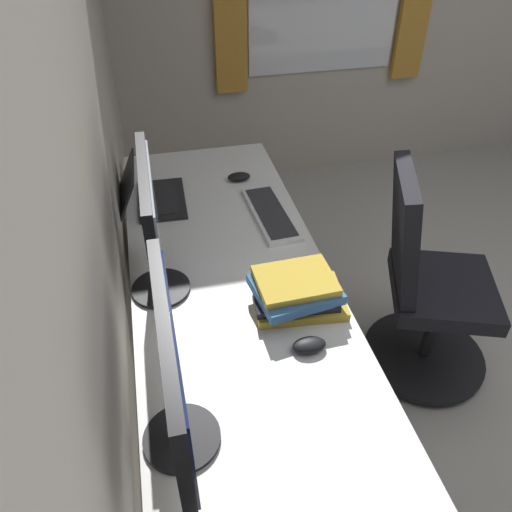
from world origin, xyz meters
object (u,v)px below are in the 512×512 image
Objects in this scene: keyboard_main at (271,213)px; mouse_spare at (309,345)px; mouse_main at (239,177)px; monitor_secondary at (152,226)px; laptop_leftmost at (148,194)px; book_stack_near at (296,292)px; monitor_primary at (173,376)px; drawer_pedestal at (212,286)px; office_chair at (425,289)px.

keyboard_main is 0.73m from mouse_spare.
mouse_main is at bearing 0.32° from mouse_spare.
mouse_spare is at bearing 174.92° from keyboard_main.
monitor_secondary is 4.78× the size of mouse_spare.
monitor_secondary is 4.78× the size of mouse_main.
mouse_spare is at bearing -179.68° from mouse_main.
laptop_leftmost is (0.57, 0.01, -0.22)m from monitor_secondary.
mouse_main is 0.84m from book_stack_near.
mouse_spare is at bearing -62.01° from monitor_primary.
book_stack_near is (0.20, -0.02, 0.04)m from mouse_spare.
drawer_pedestal is 0.51m from laptop_leftmost.
mouse_main is 1.00× the size of mouse_spare.
laptop_leftmost reaches higher than keyboard_main.
book_stack_near is at bearing -111.65° from monitor_secondary.
book_stack_near reaches higher than mouse_spare.
office_chair is at bearing -58.96° from monitor_primary.
monitor_primary reaches higher than drawer_pedestal.
keyboard_main is at bearing -5.22° from book_stack_near.
keyboard_main is at bearing -53.20° from monitor_secondary.
laptop_leftmost is at bearing 66.07° from keyboard_main.
monitor_primary reaches higher than laptop_leftmost.
mouse_spare is 0.11× the size of office_chair.
monitor_secondary is 0.61m from mouse_spare.
mouse_main is at bearing 48.19° from office_chair.
monitor_secondary is 0.61m from laptop_leftmost.
mouse_main and mouse_spare have the same top height.
monitor_secondary is 0.65m from keyboard_main.
mouse_main is (0.26, -0.19, 0.40)m from drawer_pedestal.
drawer_pedestal is 0.90m from mouse_spare.
drawer_pedestal is at bearing -28.13° from monitor_secondary.
monitor_primary is 5.26× the size of mouse_main.
monitor_secondary reaches higher than laptop_leftmost.
office_chair is at bearing -70.42° from book_stack_near.
laptop_leftmost is (1.16, 0.01, -0.21)m from monitor_primary.
drawer_pedestal is 1.40× the size of monitor_secondary.
laptop_leftmost is at bearing 23.97° from mouse_spare.
monitor_primary is 1.08m from keyboard_main.
book_stack_near is (-0.74, -0.43, 0.01)m from laptop_leftmost.
monitor_secondary is 0.82m from mouse_main.
office_chair is at bearing -86.64° from monitor_secondary.
monitor_secondary reaches higher than keyboard_main.
office_chair is at bearing -115.69° from keyboard_main.
keyboard_main is at bearing -113.93° from laptop_leftmost.
keyboard_main is at bearing -5.08° from mouse_spare.
monitor_primary is at bearing -179.43° from laptop_leftmost.
keyboard_main is 0.73m from office_chair.
laptop_leftmost is 1.04× the size of book_stack_near.
monitor_secondary is 1.50× the size of laptop_leftmost.
monitor_primary is 0.56× the size of office_chair.
monitor_primary reaches higher than office_chair.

